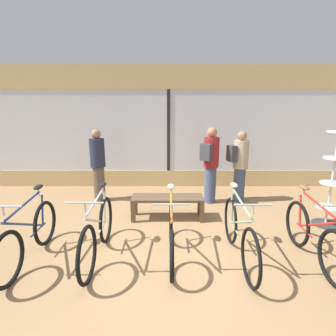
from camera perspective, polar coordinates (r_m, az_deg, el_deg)
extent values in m
plane|color=#99754C|center=(4.17, 0.07, -18.33)|extent=(24.00, 24.00, 0.00)
cube|color=tan|center=(7.28, -0.04, -2.20)|extent=(12.00, 0.08, 0.45)
cube|color=silver|center=(7.04, -0.04, 8.04)|extent=(12.00, 0.04, 2.15)
cube|color=tan|center=(7.04, -0.04, 19.24)|extent=(12.00, 0.08, 0.60)
cube|color=black|center=(7.01, -0.04, 8.01)|extent=(0.08, 0.02, 2.15)
torus|color=black|center=(4.74, -25.32, -10.79)|extent=(0.06, 0.71, 0.71)
torus|color=black|center=(3.95, -31.71, -16.58)|extent=(0.06, 0.71, 0.71)
cylinder|color=navy|center=(4.20, -28.81, -10.74)|extent=(0.03, 0.95, 0.51)
cylinder|color=navy|center=(4.62, -25.83, -8.26)|extent=(0.03, 0.11, 0.49)
cylinder|color=navy|center=(4.13, -29.05, -7.07)|extent=(0.03, 0.88, 0.10)
cylinder|color=navy|center=(4.55, -26.54, -11.93)|extent=(0.03, 0.46, 0.03)
cylinder|color=#B2B2B7|center=(4.48, -26.45, -4.75)|extent=(0.02, 0.02, 0.14)
ellipsoid|color=black|center=(4.46, -26.56, -3.77)|extent=(0.11, 0.22, 0.06)
cylinder|color=#B2B2B7|center=(3.75, -32.40, -7.96)|extent=(0.02, 0.02, 0.12)
cylinder|color=#ADADB2|center=(3.73, -32.52, -7.10)|extent=(0.46, 0.02, 0.02)
torus|color=black|center=(4.49, -13.51, -10.92)|extent=(0.05, 0.75, 0.75)
torus|color=black|center=(3.61, -17.34, -17.58)|extent=(0.05, 0.75, 0.75)
cylinder|color=#BCBCC1|center=(3.90, -15.56, -11.02)|extent=(0.03, 0.96, 0.51)
cylinder|color=#BCBCC1|center=(4.36, -13.80, -8.25)|extent=(0.03, 0.11, 0.49)
cylinder|color=#BCBCC1|center=(3.82, -15.70, -7.08)|extent=(0.03, 0.89, 0.10)
cylinder|color=#BCBCC1|center=(4.28, -14.22, -12.18)|extent=(0.03, 0.46, 0.03)
cylinder|color=#B2B2B7|center=(4.22, -14.16, -4.54)|extent=(0.02, 0.02, 0.14)
ellipsoid|color=black|center=(4.19, -14.23, -3.50)|extent=(0.11, 0.22, 0.06)
cylinder|color=#B2B2B7|center=(3.40, -17.77, -8.18)|extent=(0.02, 0.02, 0.12)
cylinder|color=#ADADB2|center=(3.37, -17.85, -7.23)|extent=(0.46, 0.02, 0.02)
torus|color=black|center=(4.41, 0.47, -11.54)|extent=(0.05, 0.66, 0.66)
torus|color=black|center=(3.53, 0.66, -18.48)|extent=(0.05, 0.66, 0.66)
cylinder|color=orange|center=(3.82, 0.57, -11.73)|extent=(0.03, 0.94, 0.51)
cylinder|color=orange|center=(4.28, 0.49, -8.86)|extent=(0.03, 0.11, 0.49)
cylinder|color=orange|center=(3.74, 0.57, -7.73)|extent=(0.03, 0.87, 0.10)
cylinder|color=orange|center=(4.21, 0.51, -12.85)|extent=(0.03, 0.45, 0.03)
cylinder|color=#B2B2B7|center=(4.14, 0.50, -5.10)|extent=(0.02, 0.02, 0.14)
ellipsoid|color=#B2A893|center=(4.11, 0.50, -4.04)|extent=(0.11, 0.22, 0.06)
cylinder|color=#B2B2B7|center=(3.30, 0.67, -8.92)|extent=(0.02, 0.02, 0.12)
cylinder|color=#ADADB2|center=(3.28, 0.68, -7.95)|extent=(0.46, 0.02, 0.02)
torus|color=black|center=(4.47, 13.30, -11.02)|extent=(0.04, 0.74, 0.74)
torus|color=black|center=(3.56, 17.39, -18.08)|extent=(0.04, 0.74, 0.74)
cylinder|color=gray|center=(3.87, 15.46, -11.28)|extent=(0.03, 1.00, 0.51)
cylinder|color=gray|center=(4.34, 13.59, -8.36)|extent=(0.03, 0.11, 0.49)
cylinder|color=gray|center=(3.79, 15.60, -7.31)|extent=(0.03, 0.93, 0.10)
cylinder|color=gray|center=(4.26, 14.05, -12.36)|extent=(0.03, 0.48, 0.03)
cylinder|color=#B2B2B7|center=(4.20, 13.95, -4.63)|extent=(0.02, 0.02, 0.14)
ellipsoid|color=#B2A893|center=(4.18, 14.01, -3.59)|extent=(0.11, 0.22, 0.06)
cylinder|color=#B2B2B7|center=(3.34, 17.83, -8.59)|extent=(0.02, 0.02, 0.12)
cylinder|color=#ADADB2|center=(3.32, 17.91, -7.63)|extent=(0.46, 0.02, 0.02)
torus|color=black|center=(4.74, 26.14, -10.76)|extent=(0.05, 0.72, 0.72)
torus|color=black|center=(3.99, 32.46, -16.24)|extent=(0.05, 0.72, 0.72)
cylinder|color=red|center=(4.23, 29.63, -10.58)|extent=(0.03, 0.92, 0.51)
cylinder|color=red|center=(4.62, 26.66, -8.23)|extent=(0.03, 0.11, 0.49)
cylinder|color=red|center=(4.16, 29.87, -6.94)|extent=(0.03, 0.84, 0.10)
cylinder|color=red|center=(4.57, 27.35, -11.84)|extent=(0.03, 0.44, 0.03)
cylinder|color=#B2B2B7|center=(4.49, 27.31, -4.72)|extent=(0.02, 0.02, 0.14)
ellipsoid|color=brown|center=(4.47, 27.42, -3.74)|extent=(0.11, 0.22, 0.06)
cylinder|color=#333333|center=(5.88, 30.90, -10.37)|extent=(0.48, 0.48, 0.03)
cylinder|color=silver|center=(5.60, 32.03, -1.76)|extent=(0.04, 0.04, 1.85)
cylinder|color=white|center=(5.76, 31.31, -7.28)|extent=(0.40, 0.40, 0.02)
cylinder|color=white|center=(5.62, 31.89, -2.82)|extent=(0.40, 0.40, 0.02)
cylinder|color=white|center=(5.53, 32.49, 1.83)|extent=(0.40, 0.40, 0.02)
cube|color=brown|center=(5.17, -0.27, -6.52)|extent=(1.40, 0.44, 0.05)
cube|color=brown|center=(5.13, -7.77, -9.54)|extent=(0.08, 0.08, 0.40)
cube|color=brown|center=(5.13, 7.23, -9.54)|extent=(0.08, 0.08, 0.40)
cube|color=brown|center=(5.46, -7.28, -8.06)|extent=(0.08, 0.08, 0.40)
cube|color=brown|center=(5.46, 6.75, -8.06)|extent=(0.08, 0.08, 0.40)
cylinder|color=#424C6B|center=(6.32, 15.04, -3.49)|extent=(0.32, 0.32, 0.80)
cylinder|color=tan|center=(6.16, 15.45, 2.91)|extent=(0.42, 0.42, 0.63)
sphere|color=#9E7051|center=(6.10, 15.70, 6.79)|extent=(0.21, 0.21, 0.21)
cube|color=#38383D|center=(6.03, 13.54, 3.11)|extent=(0.20, 0.27, 0.36)
cylinder|color=brown|center=(6.36, -14.90, -3.30)|extent=(0.34, 0.34, 0.82)
cylinder|color=#23283D|center=(6.19, -15.31, 3.20)|extent=(0.44, 0.44, 0.65)
sphere|color=#9E7051|center=(6.13, -15.56, 7.15)|extent=(0.21, 0.21, 0.21)
cylinder|color=#424C6B|center=(6.10, 9.00, -3.58)|extent=(0.36, 0.36, 0.84)
cylinder|color=maroon|center=(5.93, 9.27, 3.42)|extent=(0.48, 0.48, 0.67)
sphere|color=#9E7051|center=(5.87, 9.44, 7.68)|extent=(0.22, 0.22, 0.22)
cube|color=#38383D|center=(5.71, 8.15, 3.42)|extent=(0.28, 0.26, 0.36)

